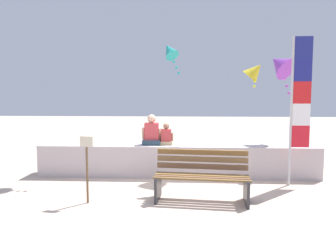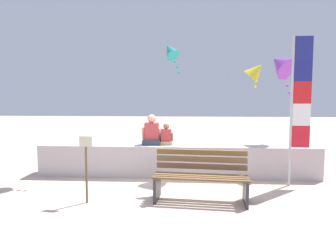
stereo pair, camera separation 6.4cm
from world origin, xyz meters
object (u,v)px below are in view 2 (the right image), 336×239
object	(u,v)px
person_adult	(152,133)
sign_post	(86,163)
park_bench	(201,177)
kite_teal	(170,50)
flag_banner	(298,100)
kite_purple	(280,64)
kite_yellow	(256,71)
person_child	(166,136)

from	to	relation	value
person_adult	sign_post	world-z (taller)	person_adult
park_bench	kite_teal	size ratio (longest dim) A/B	1.57
flag_banner	kite_teal	distance (m)	4.74
kite_purple	sign_post	size ratio (longest dim) A/B	0.97
kite_yellow	kite_purple	world-z (taller)	kite_yellow
kite_purple	sign_post	xyz separation A→B (m)	(-4.08, -2.54, -1.96)
person_child	flag_banner	bearing A→B (deg)	-13.61
person_adult	flag_banner	xyz separation A→B (m)	(3.11, -0.67, 0.79)
person_child	kite_purple	distance (m)	3.36
park_bench	flag_banner	bearing A→B (deg)	25.27
park_bench	kite_purple	world-z (taller)	kite_purple
flag_banner	kite_purple	bearing A→B (deg)	88.47
park_bench	kite_purple	xyz separation A→B (m)	(2.07, 2.28, 2.25)
park_bench	person_child	size ratio (longest dim) A/B	3.38
park_bench	flag_banner	size ratio (longest dim) A/B	0.56
flag_banner	sign_post	size ratio (longest dim) A/B	2.60
person_adult	person_child	bearing A→B (deg)	0.04
person_adult	person_child	world-z (taller)	person_adult
flag_banner	kite_yellow	world-z (taller)	kite_yellow
person_adult	person_child	distance (m)	0.35
sign_post	park_bench	bearing A→B (deg)	7.28
flag_banner	sign_post	distance (m)	4.37
park_bench	person_child	xyz separation A→B (m)	(-0.73, 1.63, 0.51)
park_bench	kite_teal	distance (m)	5.38
park_bench	sign_post	world-z (taller)	sign_post
person_adult	kite_teal	world-z (taller)	kite_teal
park_bench	kite_yellow	size ratio (longest dim) A/B	1.75
kite_yellow	kite_purple	distance (m)	2.78
person_child	flag_banner	world-z (taller)	flag_banner
flag_banner	sign_post	bearing A→B (deg)	-163.26
flag_banner	kite_teal	bearing A→B (deg)	129.03
flag_banner	kite_purple	distance (m)	1.58
kite_yellow	flag_banner	bearing A→B (deg)	-91.47
park_bench	kite_teal	xyz separation A→B (m)	(-0.78, 4.44, 2.93)
park_bench	kite_yellow	world-z (taller)	kite_yellow
kite_purple	kite_teal	bearing A→B (deg)	142.92
person_child	kite_teal	distance (m)	3.71
person_adult	flag_banner	bearing A→B (deg)	-12.14
flag_banner	kite_yellow	bearing A→B (deg)	88.53
person_adult	kite_purple	size ratio (longest dim) A/B	0.62
flag_banner	kite_yellow	xyz separation A→B (m)	(0.11, 4.10, 0.93)
flag_banner	person_adult	bearing A→B (deg)	167.86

